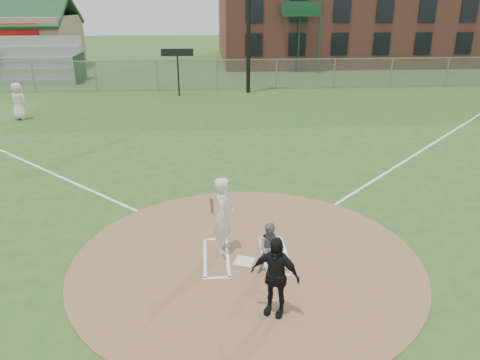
{
  "coord_description": "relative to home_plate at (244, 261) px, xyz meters",
  "views": [
    {
      "loc": [
        -0.91,
        -9.78,
        5.96
      ],
      "look_at": [
        0.0,
        2.0,
        1.3
      ],
      "focal_mm": 35.0,
      "sensor_mm": 36.0,
      "label": 1
    }
  ],
  "objects": [
    {
      "name": "ground",
      "position": [
        0.06,
        0.12,
        -0.03
      ],
      "size": [
        140.0,
        140.0,
        0.0
      ],
      "primitive_type": "plane",
      "color": "#2C541C",
      "rests_on": "ground"
    },
    {
      "name": "dirt_circle",
      "position": [
        0.06,
        0.12,
        -0.02
      ],
      "size": [
        8.4,
        8.4,
        0.02
      ],
      "primitive_type": "cylinder",
      "color": "olive",
      "rests_on": "ground"
    },
    {
      "name": "home_plate",
      "position": [
        0.0,
        0.0,
        0.0
      ],
      "size": [
        0.57,
        0.57,
        0.03
      ],
      "primitive_type": "cube",
      "rotation": [
        0.0,
        0.0,
        -0.36
      ],
      "color": "white",
      "rests_on": "dirt_circle"
    },
    {
      "name": "foul_line_first",
      "position": [
        9.06,
        9.12,
        -0.03
      ],
      "size": [
        17.04,
        17.04,
        0.01
      ],
      "primitive_type": "cube",
      "rotation": [
        0.0,
        0.0,
        -0.79
      ],
      "color": "white",
      "rests_on": "ground"
    },
    {
      "name": "foul_line_third",
      "position": [
        -8.94,
        9.12,
        -0.03
      ],
      "size": [
        17.04,
        17.04,
        0.01
      ],
      "primitive_type": "cube",
      "rotation": [
        0.0,
        0.0,
        0.79
      ],
      "color": "white",
      "rests_on": "ground"
    },
    {
      "name": "catcher",
      "position": [
        0.56,
        -0.49,
        0.6
      ],
      "size": [
        0.62,
        0.49,
        1.24
      ],
      "primitive_type": "imported",
      "rotation": [
        0.0,
        0.0,
        -0.04
      ],
      "color": "slate",
      "rests_on": "dirt_circle"
    },
    {
      "name": "umpire",
      "position": [
        0.43,
        -1.94,
        0.84
      ],
      "size": [
        1.08,
        0.82,
        1.7
      ],
      "primitive_type": "imported",
      "rotation": [
        0.0,
        0.0,
        -0.47
      ],
      "color": "black",
      "rests_on": "dirt_circle"
    },
    {
      "name": "ondeck_player",
      "position": [
        -10.34,
        14.83,
        0.9
      ],
      "size": [
        1.07,
        0.89,
        1.88
      ],
      "primitive_type": "imported",
      "rotation": [
        0.0,
        0.0,
        2.78
      ],
      "color": "silver",
      "rests_on": "ground"
    },
    {
      "name": "batters_boxes",
      "position": [
        0.06,
        0.27,
        -0.01
      ],
      "size": [
        2.08,
        1.88,
        0.01
      ],
      "color": "white",
      "rests_on": "dirt_circle"
    },
    {
      "name": "batter_at_plate",
      "position": [
        -0.45,
        0.59,
        0.96
      ],
      "size": [
        0.66,
        1.1,
        1.95
      ],
      "color": "silver",
      "rests_on": "dirt_circle"
    },
    {
      "name": "outfield_fence",
      "position": [
        0.06,
        22.12,
        0.98
      ],
      "size": [
        56.08,
        0.08,
        2.03
      ],
      "color": "slate",
      "rests_on": "ground"
    },
    {
      "name": "bleachers",
      "position": [
        -12.94,
        26.32,
        1.55
      ],
      "size": [
        6.08,
        3.2,
        3.2
      ],
      "color": "#B7BABF",
      "rests_on": "ground"
    },
    {
      "name": "clubhouse",
      "position": [
        -17.94,
        33.11,
        2.35
      ],
      "size": [
        12.2,
        8.71,
        6.23
      ],
      "color": "tan",
      "rests_on": "ground"
    },
    {
      "name": "scoreboard_sign",
      "position": [
        -2.44,
        20.32,
        2.35
      ],
      "size": [
        2.0,
        0.1,
        2.93
      ],
      "color": "black",
      "rests_on": "ground"
    }
  ]
}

